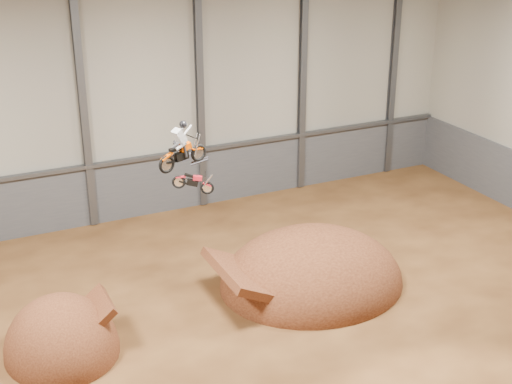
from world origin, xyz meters
The scene contains 12 objects.
floor centered at (0.00, 0.00, 0.00)m, with size 40.00×40.00×0.00m, color #472913.
back_wall centered at (0.00, 15.00, 7.00)m, with size 40.00×0.10×14.00m, color #9D998B.
lower_band_back centered at (0.00, 14.90, 1.75)m, with size 39.80×0.18×3.50m, color #4B4D52.
steel_rail centered at (0.00, 14.75, 3.55)m, with size 39.80×0.35×0.20m, color #47494F.
steel_column_2 centered at (-3.33, 14.80, 7.00)m, with size 0.40×0.36×13.90m, color #47494F.
steel_column_3 centered at (3.33, 14.80, 7.00)m, with size 0.40×0.36×13.90m, color #47494F.
steel_column_4 centered at (10.00, 14.80, 7.00)m, with size 0.40×0.36×13.90m, color #47494F.
steel_column_5 centered at (16.67, 14.80, 7.00)m, with size 0.40×0.36×13.90m, color #47494F.
takeoff_ramp centered at (-7.44, 3.15, 0.00)m, with size 4.63×5.34×4.63m, color #431E10.
landing_ramp centered at (4.54, 3.60, 0.00)m, with size 9.01×7.97×5.20m, color #431E10.
fmx_rider_a centered at (-1.92, 3.02, 8.25)m, with size 2.28×0.87×2.07m, color #DF4B00, non-canonical shape.
fmx_rider_b centered at (-0.90, 5.00, 6.32)m, with size 2.46×0.70×2.11m, color red, non-canonical shape.
Camera 1 is at (-10.78, -22.42, 17.16)m, focal length 50.00 mm.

